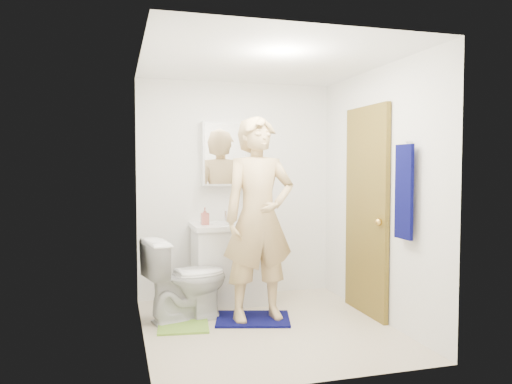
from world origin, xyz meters
TOP-DOWN VIEW (x-y plane):
  - floor at (0.00, 0.00)m, footprint 2.20×2.40m
  - ceiling at (0.00, 0.00)m, footprint 2.20×2.40m
  - wall_back at (0.00, 1.21)m, footprint 2.20×0.02m
  - wall_front at (0.00, -1.21)m, footprint 2.20×0.02m
  - wall_left at (-1.11, 0.00)m, footprint 0.02×2.40m
  - wall_right at (1.11, 0.00)m, footprint 0.02×2.40m
  - vanity_cabinet at (-0.15, 0.91)m, footprint 0.75×0.55m
  - countertop at (-0.15, 0.91)m, footprint 0.79×0.59m
  - sink_basin at (-0.15, 0.91)m, footprint 0.40×0.40m
  - faucet at (-0.15, 1.09)m, footprint 0.03×0.03m
  - medicine_cabinet at (-0.15, 1.14)m, footprint 0.50×0.12m
  - mirror_panel at (-0.15, 1.08)m, footprint 0.46×0.01m
  - door at (1.07, 0.15)m, footprint 0.05×0.80m
  - door_knob at (1.03, -0.17)m, footprint 0.07×0.07m
  - towel at (1.03, -0.57)m, footprint 0.03×0.24m
  - towel_hook at (1.07, -0.57)m, footprint 0.06×0.02m
  - toilet at (-0.68, 0.42)m, footprint 0.86×0.62m
  - bath_mat at (-0.07, 0.23)m, footprint 0.80×0.66m
  - green_rug at (-0.74, 0.18)m, footprint 0.50×0.44m
  - soap_dispenser at (-0.42, 0.88)m, footprint 0.08×0.09m
  - toothbrush_cup at (0.14, 1.01)m, footprint 0.15×0.15m
  - man at (-0.02, 0.20)m, footprint 0.73×0.50m

SIDE VIEW (x-z plane):
  - floor at x=0.00m, z-range -0.02..0.00m
  - green_rug at x=-0.74m, z-range 0.00..0.02m
  - bath_mat at x=-0.07m, z-range 0.00..0.02m
  - toilet at x=-0.68m, z-range 0.00..0.79m
  - vanity_cabinet at x=-0.15m, z-range 0.00..0.80m
  - countertop at x=-0.15m, z-range 0.80..0.85m
  - sink_basin at x=-0.15m, z-range 0.83..0.86m
  - toothbrush_cup at x=0.14m, z-range 0.85..0.96m
  - faucet at x=-0.15m, z-range 0.85..0.97m
  - soap_dispenser at x=-0.42m, z-range 0.85..1.03m
  - door_knob at x=1.03m, z-range 0.91..0.98m
  - man at x=-0.02m, z-range 0.02..1.93m
  - door at x=1.07m, z-range 0.00..2.05m
  - wall_back at x=0.00m, z-range 0.00..2.40m
  - wall_front at x=0.00m, z-range 0.00..2.40m
  - wall_left at x=-1.11m, z-range 0.00..2.40m
  - wall_right at x=1.11m, z-range 0.00..2.40m
  - towel at x=1.03m, z-range 0.85..1.65m
  - medicine_cabinet at x=-0.15m, z-range 1.25..1.95m
  - mirror_panel at x=-0.15m, z-range 1.27..1.93m
  - towel_hook at x=1.07m, z-range 1.66..1.68m
  - ceiling at x=0.00m, z-range 2.40..2.42m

